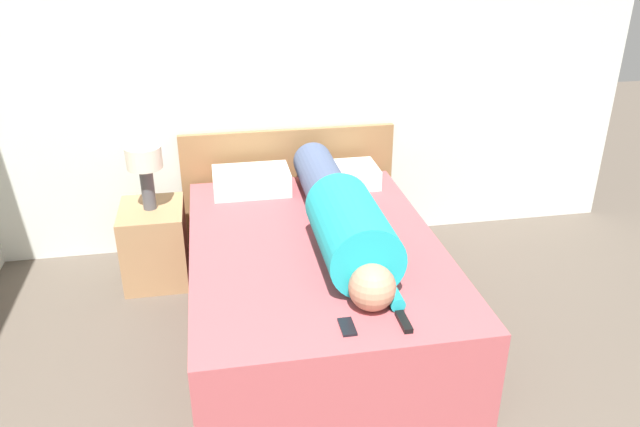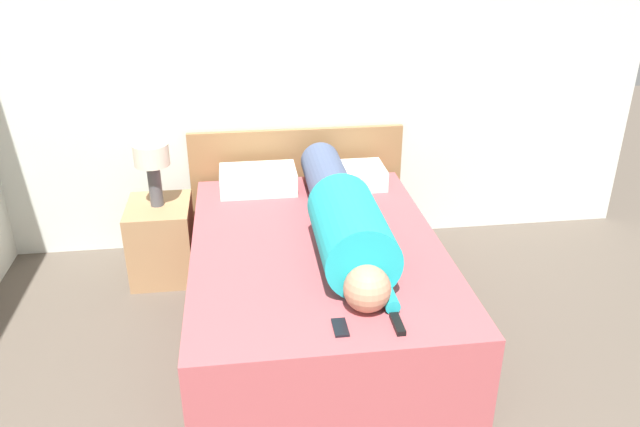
{
  "view_description": "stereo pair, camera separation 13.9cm",
  "coord_description": "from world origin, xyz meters",
  "px_view_note": "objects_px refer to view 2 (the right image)",
  "views": [
    {
      "loc": [
        -0.46,
        -0.14,
        2.16
      ],
      "look_at": [
        0.07,
        2.71,
        0.79
      ],
      "focal_mm": 35.0,
      "sensor_mm": 36.0,
      "label": 1
    },
    {
      "loc": [
        -0.32,
        -0.17,
        2.16
      ],
      "look_at": [
        0.07,
        2.71,
        0.79
      ],
      "focal_mm": 35.0,
      "sensor_mm": 36.0,
      "label": 2
    }
  ],
  "objects_px": {
    "person_lying": "(343,216)",
    "pillow_near_headboard": "(258,180)",
    "nightstand": "(162,240)",
    "cell_phone": "(340,327)",
    "bed": "(317,284)",
    "pillow_second": "(349,176)",
    "tv_remote": "(398,324)",
    "table_lamp": "(152,161)"
  },
  "relations": [
    {
      "from": "nightstand",
      "to": "cell_phone",
      "type": "height_order",
      "value": "cell_phone"
    },
    {
      "from": "person_lying",
      "to": "table_lamp",
      "type": "bearing_deg",
      "value": 146.57
    },
    {
      "from": "pillow_second",
      "to": "tv_remote",
      "type": "height_order",
      "value": "pillow_second"
    },
    {
      "from": "cell_phone",
      "to": "table_lamp",
      "type": "bearing_deg",
      "value": 121.83
    },
    {
      "from": "pillow_near_headboard",
      "to": "tv_remote",
      "type": "distance_m",
      "value": 1.7
    },
    {
      "from": "bed",
      "to": "pillow_second",
      "type": "bearing_deg",
      "value": 67.88
    },
    {
      "from": "pillow_near_headboard",
      "to": "cell_phone",
      "type": "height_order",
      "value": "pillow_near_headboard"
    },
    {
      "from": "person_lying",
      "to": "pillow_near_headboard",
      "type": "distance_m",
      "value": 0.92
    },
    {
      "from": "bed",
      "to": "table_lamp",
      "type": "height_order",
      "value": "table_lamp"
    },
    {
      "from": "nightstand",
      "to": "person_lying",
      "type": "height_order",
      "value": "person_lying"
    },
    {
      "from": "nightstand",
      "to": "table_lamp",
      "type": "height_order",
      "value": "table_lamp"
    },
    {
      "from": "person_lying",
      "to": "pillow_near_headboard",
      "type": "xyz_separation_m",
      "value": [
        -0.43,
        0.8,
        -0.09
      ]
    },
    {
      "from": "person_lying",
      "to": "pillow_second",
      "type": "distance_m",
      "value": 0.83
    },
    {
      "from": "tv_remote",
      "to": "bed",
      "type": "bearing_deg",
      "value": 107.15
    },
    {
      "from": "bed",
      "to": "table_lamp",
      "type": "relative_size",
      "value": 4.8
    },
    {
      "from": "nightstand",
      "to": "table_lamp",
      "type": "xyz_separation_m",
      "value": [
        0.0,
        -0.0,
        0.55
      ]
    },
    {
      "from": "bed",
      "to": "pillow_near_headboard",
      "type": "height_order",
      "value": "pillow_near_headboard"
    },
    {
      "from": "person_lying",
      "to": "cell_phone",
      "type": "relative_size",
      "value": 13.23
    },
    {
      "from": "person_lying",
      "to": "nightstand",
      "type": "bearing_deg",
      "value": 146.57
    },
    {
      "from": "tv_remote",
      "to": "cell_phone",
      "type": "bearing_deg",
      "value": 176.25
    },
    {
      "from": "pillow_near_headboard",
      "to": "person_lying",
      "type": "bearing_deg",
      "value": -61.8
    },
    {
      "from": "table_lamp",
      "to": "tv_remote",
      "type": "distance_m",
      "value": 1.95
    },
    {
      "from": "bed",
      "to": "pillow_second",
      "type": "distance_m",
      "value": 0.92
    },
    {
      "from": "nightstand",
      "to": "pillow_second",
      "type": "height_order",
      "value": "pillow_second"
    },
    {
      "from": "pillow_near_headboard",
      "to": "tv_remote",
      "type": "xyz_separation_m",
      "value": [
        0.54,
        -1.62,
        -0.06
      ]
    },
    {
      "from": "nightstand",
      "to": "person_lying",
      "type": "xyz_separation_m",
      "value": [
        1.08,
        -0.71,
        0.44
      ]
    },
    {
      "from": "pillow_second",
      "to": "cell_phone",
      "type": "relative_size",
      "value": 3.62
    },
    {
      "from": "pillow_second",
      "to": "cell_phone",
      "type": "height_order",
      "value": "pillow_second"
    },
    {
      "from": "person_lying",
      "to": "pillow_second",
      "type": "bearing_deg",
      "value": 77.69
    },
    {
      "from": "pillow_second",
      "to": "tv_remote",
      "type": "xyz_separation_m",
      "value": [
        -0.07,
        -1.62,
        -0.05
      ]
    },
    {
      "from": "bed",
      "to": "nightstand",
      "type": "distance_m",
      "value": 1.17
    },
    {
      "from": "nightstand",
      "to": "cell_phone",
      "type": "distance_m",
      "value": 1.8
    },
    {
      "from": "cell_phone",
      "to": "pillow_second",
      "type": "bearing_deg",
      "value": 78.65
    },
    {
      "from": "person_lying",
      "to": "pillow_second",
      "type": "height_order",
      "value": "person_lying"
    },
    {
      "from": "nightstand",
      "to": "pillow_near_headboard",
      "type": "xyz_separation_m",
      "value": [
        0.65,
        0.09,
        0.36
      ]
    },
    {
      "from": "pillow_near_headboard",
      "to": "pillow_second",
      "type": "xyz_separation_m",
      "value": [
        0.61,
        0.0,
        -0.01
      ]
    },
    {
      "from": "person_lying",
      "to": "cell_phone",
      "type": "height_order",
      "value": "person_lying"
    },
    {
      "from": "nightstand",
      "to": "table_lamp",
      "type": "distance_m",
      "value": 0.55
    },
    {
      "from": "cell_phone",
      "to": "bed",
      "type": "bearing_deg",
      "value": 90.06
    },
    {
      "from": "pillow_near_headboard",
      "to": "bed",
      "type": "bearing_deg",
      "value": -70.19
    },
    {
      "from": "table_lamp",
      "to": "pillow_second",
      "type": "height_order",
      "value": "table_lamp"
    },
    {
      "from": "nightstand",
      "to": "person_lying",
      "type": "distance_m",
      "value": 1.37
    }
  ]
}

